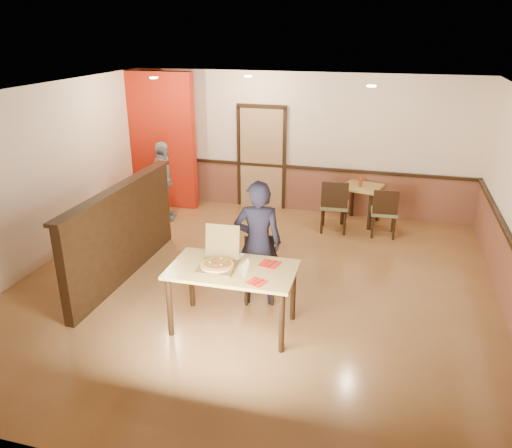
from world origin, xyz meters
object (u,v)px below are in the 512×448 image
(pizza_box, at_px, (218,262))
(condiment, at_px, (360,183))
(diner_chair, at_px, (259,266))
(side_chair_left, at_px, (335,204))
(diner, at_px, (258,244))
(passerby, at_px, (163,181))
(main_table, at_px, (233,276))
(side_chair_right, at_px, (384,210))
(side_table, at_px, (362,195))

(pizza_box, xyz_separation_m, condiment, (1.43, 4.11, -0.07))
(diner_chair, relative_size, side_chair_left, 0.87)
(side_chair_left, relative_size, pizza_box, 1.87)
(side_chair_left, relative_size, diner, 0.58)
(diner_chair, bearing_deg, pizza_box, -124.66)
(passerby, height_order, pizza_box, passerby)
(side_chair_left, bearing_deg, main_table, 72.97)
(side_chair_right, bearing_deg, passerby, -1.27)
(condiment, bearing_deg, main_table, -106.88)
(main_table, bearing_deg, diner_chair, 80.92)
(side_chair_left, height_order, pizza_box, pizza_box)
(main_table, bearing_deg, side_chair_right, 63.01)
(diner, height_order, condiment, diner)
(side_chair_right, bearing_deg, diner_chair, 54.78)
(side_table, bearing_deg, passerby, -167.33)
(side_chair_right, bearing_deg, pizza_box, 57.23)
(side_chair_right, xyz_separation_m, pizza_box, (-1.92, -3.55, 0.39))
(passerby, xyz_separation_m, pizza_box, (2.31, -3.32, 0.11))
(passerby, bearing_deg, main_table, -157.90)
(diner_chair, bearing_deg, side_chair_left, 60.20)
(diner, height_order, passerby, diner)
(diner, distance_m, passerby, 3.72)
(diner_chair, height_order, pizza_box, pizza_box)
(side_chair_right, height_order, diner, diner)
(side_table, relative_size, passerby, 0.54)
(side_chair_right, height_order, side_table, side_chair_right)
(diner_chair, relative_size, passerby, 0.57)
(side_chair_right, distance_m, pizza_box, 4.06)
(side_table, height_order, pizza_box, pizza_box)
(side_chair_left, distance_m, side_table, 0.77)
(side_chair_right, height_order, pizza_box, pizza_box)
(diner, relative_size, passerby, 1.13)
(side_table, xyz_separation_m, pizza_box, (-1.47, -4.17, 0.32))
(diner, xyz_separation_m, passerby, (-2.63, 2.62, -0.10))
(side_chair_right, bearing_deg, side_chair_left, -3.95)
(side_chair_left, distance_m, diner, 2.95)
(side_chair_right, bearing_deg, diner, 56.34)
(side_chair_left, relative_size, side_chair_right, 1.10)
(diner, bearing_deg, side_table, -121.60)
(diner_chair, relative_size, diner, 0.50)
(side_table, xyz_separation_m, condiment, (-0.04, -0.06, 0.26))
(condiment, bearing_deg, pizza_box, -109.16)
(diner_chair, bearing_deg, side_table, 55.81)
(side_chair_left, height_order, side_table, side_chair_left)
(passerby, distance_m, condiment, 3.82)
(passerby, bearing_deg, pizza_box, -160.01)
(side_table, height_order, condiment, condiment)
(main_table, relative_size, condiment, 9.81)
(pizza_box, bearing_deg, main_table, -1.90)
(main_table, distance_m, side_table, 4.36)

